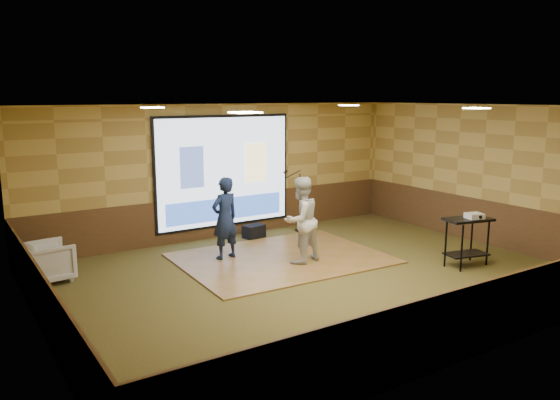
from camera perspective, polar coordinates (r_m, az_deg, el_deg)
ground at (r=9.81m, az=3.60°, el=-8.05°), size 9.00×9.00×0.00m
room_shell at (r=9.34m, az=3.75°, el=4.19°), size 9.04×7.04×3.02m
wainscot_back at (r=12.55m, az=-5.82°, el=-1.63°), size 9.00×0.04×0.95m
wainscot_front at (r=7.32m, az=20.31°, el=-11.49°), size 9.00×0.04×0.95m
wainscot_left at (r=8.00m, az=-23.62°, el=-9.81°), size 0.04×7.00×0.95m
wainscot_right at (r=12.77m, az=20.07°, el=-2.03°), size 0.04×7.00×0.95m
projector_screen at (r=12.33m, az=-5.81°, el=2.87°), size 3.32×0.06×2.52m
downlight_nw at (r=9.84m, az=-13.18°, el=9.38°), size 0.32×0.32×0.02m
downlight_ne at (r=12.06m, az=7.19°, el=9.79°), size 0.32×0.32×0.02m
downlight_sw at (r=6.83m, az=-3.66°, el=9.12°), size 0.32×0.32×0.02m
downlight_se at (r=9.76m, az=19.85°, el=9.02°), size 0.32×0.32×0.02m
dance_floor at (r=10.84m, az=0.17°, el=-6.09°), size 4.00×3.11×0.03m
player_left at (r=10.65m, az=-5.78°, el=-1.90°), size 0.65×0.49×1.61m
player_right at (r=10.36m, az=2.19°, el=-2.10°), size 0.91×0.77×1.65m
av_table at (r=10.84m, az=19.00°, el=-3.28°), size 0.88×0.46×0.93m
projector at (r=10.78m, az=19.64°, el=-1.56°), size 0.35×0.32×0.10m
mic_stand at (r=12.93m, az=1.87°, el=-1.13°), size 0.58×0.24×1.49m
banquet_chair at (r=10.30m, az=-23.06°, el=-5.97°), size 0.86×0.84×0.70m
duffel_bag at (r=12.41m, az=-2.75°, el=-3.29°), size 0.53×0.41×0.29m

